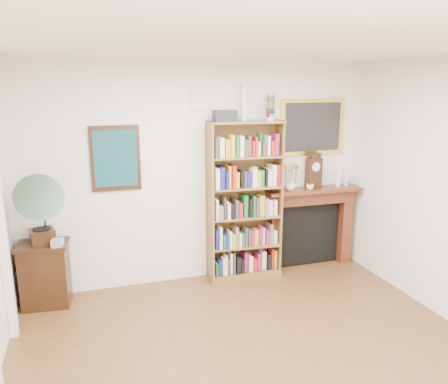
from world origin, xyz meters
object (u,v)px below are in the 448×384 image
bottle_left (338,178)px  flower_vase (290,185)px  bookshelf (245,193)px  fireplace (309,220)px  mantel_clock (314,171)px  gramophone (38,206)px  side_cabinet (45,274)px  cd_stack (57,243)px  teacup (310,187)px  bottle_right (346,178)px

bottle_left → flower_vase: bearing=-179.7°
bookshelf → fireplace: (1.00, 0.09, -0.49)m
mantel_clock → gramophone: bearing=177.5°
fireplace → gramophone: gramophone is taller
bookshelf → mantel_clock: size_ratio=4.97×
side_cabinet → gramophone: bearing=-80.9°
mantel_clock → bookshelf: bearing=177.7°
bookshelf → gramophone: (-2.45, -0.14, 0.07)m
gramophone → cd_stack: bearing=-26.2°
teacup → cd_stack: bearing=-177.1°
bottle_left → bottle_right: (0.14, 0.02, -0.02)m
fireplace → cd_stack: size_ratio=11.25×
cd_stack → bottle_right: bearing=3.7°
bookshelf → side_cabinet: 2.57m
cd_stack → mantel_clock: 3.35m
flower_vase → teacup: bearing=-12.2°
side_cabinet → fireplace: fireplace is taller
mantel_clock → fireplace: bearing=109.0°
bottle_right → flower_vase: bearing=-178.2°
cd_stack → teacup: teacup is taller
side_cabinet → bottle_left: (3.84, 0.07, 0.88)m
mantel_clock → bottle_right: mantel_clock is taller
bookshelf → gramophone: bearing=-172.6°
bookshelf → flower_vase: (0.66, 0.03, 0.05)m
gramophone → teacup: 3.37m
bookshelf → bottle_right: 1.53m
fireplace → bottle_right: bottle_right is taller
bookshelf → fireplace: bookshelf is taller
side_cabinet → mantel_clock: bearing=7.3°
bottle_left → teacup: bearing=-172.5°
fireplace → teacup: 0.52m
fireplace → flower_vase: size_ratio=9.16×
gramophone → cd_stack: gramophone is taller
flower_vase → bottle_right: bottle_right is taller
bottle_left → cd_stack: bearing=-176.5°
flower_vase → teacup: (0.26, -0.06, -0.04)m
side_cabinet → bottle_right: 4.07m
cd_stack → flower_vase: size_ratio=0.81×
fireplace → mantel_clock: mantel_clock is taller
fireplace → gramophone: (-3.45, -0.23, 0.56)m
fireplace → mantel_clock: bearing=-63.6°
flower_vase → mantel_clock: bearing=4.7°
side_cabinet → gramophone: size_ratio=0.90×
bottle_left → side_cabinet: bearing=-179.0°
bookshelf → gramophone: bookshelf is taller
side_cabinet → bottle_right: (3.98, 0.09, 0.86)m
fireplace → teacup: bearing=-123.4°
bookshelf → mantel_clock: bearing=7.6°
side_cabinet → flower_vase: size_ratio=5.12×
side_cabinet → teacup: (3.37, 0.01, 0.79)m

